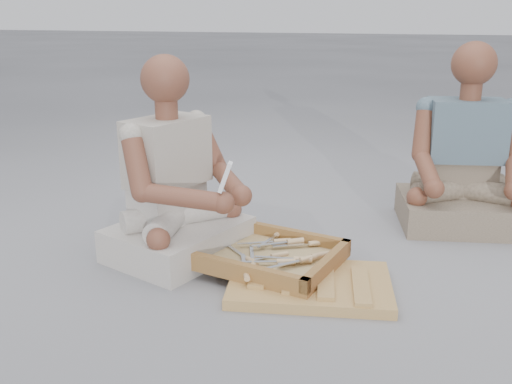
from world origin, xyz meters
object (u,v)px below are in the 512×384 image
(carved_panel, at_px, (310,285))
(companion, at_px, (464,167))
(tool_tray, at_px, (267,256))
(craftsman, at_px, (176,191))

(carved_panel, relative_size, companion, 0.68)
(carved_panel, relative_size, tool_tray, 0.98)
(companion, bearing_deg, tool_tray, 34.93)
(carved_panel, bearing_deg, companion, 61.13)
(companion, bearing_deg, carved_panel, 47.07)
(carved_panel, height_order, tool_tray, tool_tray)
(tool_tray, height_order, companion, companion)
(carved_panel, xyz_separation_m, tool_tray, (-0.20, 0.10, 0.04))
(craftsman, bearing_deg, carved_panel, 94.43)
(tool_tray, height_order, craftsman, craftsman)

